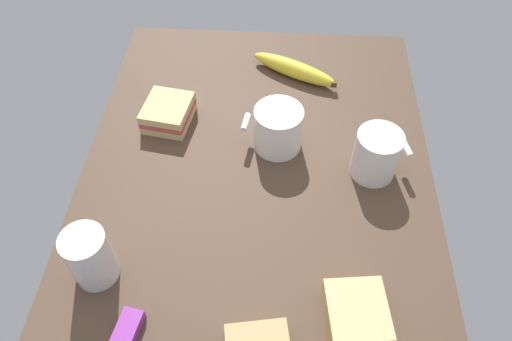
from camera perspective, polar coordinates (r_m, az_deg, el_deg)
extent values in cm
cube|color=#4C3828|center=(88.13, 0.00, -1.64)|extent=(90.00, 64.00, 2.00)
cylinder|color=white|center=(87.78, 13.92, 1.84)|extent=(8.11, 8.11, 9.28)
cylinder|color=brown|center=(84.79, 14.45, 3.67)|extent=(7.13, 7.13, 0.40)
cylinder|color=white|center=(89.53, 17.26, 2.48)|extent=(3.83, 2.04, 1.20)
cylinder|color=white|center=(89.93, 2.62, 4.93)|extent=(8.99, 8.99, 8.71)
cylinder|color=tan|center=(87.20, 2.71, 6.69)|extent=(7.91, 7.91, 0.40)
cylinder|color=white|center=(90.39, -1.21, 5.67)|extent=(4.17, 1.74, 1.20)
cube|color=#DBB77A|center=(98.39, -10.18, 6.10)|extent=(10.79, 10.00, 1.60)
cube|color=#C14C4C|center=(97.42, -10.30, 6.68)|extent=(10.79, 10.00, 1.20)
cube|color=#DBB77A|center=(96.47, -10.41, 7.28)|extent=(10.79, 10.00, 1.60)
cube|color=#DBB77A|center=(75.00, 11.49, -16.64)|extent=(10.43, 9.61, 1.60)
cube|color=#D8B259|center=(73.72, 11.66, -16.22)|extent=(10.43, 9.61, 1.20)
cube|color=#DBB77A|center=(72.46, 11.84, -15.79)|extent=(10.43, 9.61, 1.60)
cylinder|color=silver|center=(77.14, -18.90, -9.58)|extent=(6.74, 6.74, 10.08)
cylinder|color=white|center=(78.27, -18.65, -10.07)|extent=(6.06, 6.06, 7.37)
ellipsoid|color=yellow|center=(106.72, 4.50, 11.78)|extent=(12.06, 19.17, 3.67)
cube|color=#4C3819|center=(104.09, 9.12, 10.05)|extent=(1.20, 1.20, 1.20)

